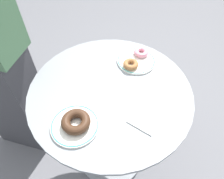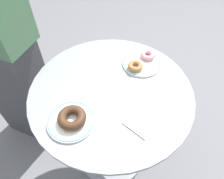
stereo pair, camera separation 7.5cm
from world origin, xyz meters
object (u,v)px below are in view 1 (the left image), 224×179
at_px(cafe_table, 110,120).
at_px(donut_chocolate, 76,122).
at_px(donut_pink_frosted, 141,52).
at_px(plate_left, 75,125).
at_px(paper_napkin, 146,117).
at_px(donut_cinnamon, 131,64).
at_px(plate_right, 136,61).

bearing_deg(cafe_table, donut_chocolate, -177.34).
relative_size(cafe_table, donut_pink_frosted, 9.93).
relative_size(plate_left, paper_napkin, 1.53).
height_order(donut_cinnamon, paper_napkin, donut_cinnamon).
relative_size(plate_left, donut_chocolate, 1.67).
xyz_separation_m(cafe_table, donut_pink_frosted, (0.30, 0.02, 0.30)).
bearing_deg(donut_cinnamon, donut_pink_frosted, 5.32).
height_order(plate_left, donut_chocolate, donut_chocolate).
relative_size(cafe_table, donut_cinnamon, 9.93).
distance_m(plate_left, paper_napkin, 0.31).
bearing_deg(donut_cinnamon, cafe_table, -175.79).
distance_m(plate_right, donut_pink_frosted, 0.06).
xyz_separation_m(plate_left, donut_chocolate, (0.01, -0.00, 0.02)).
relative_size(plate_right, paper_napkin, 1.54).
bearing_deg(donut_cinnamon, plate_left, -177.25).
relative_size(cafe_table, donut_chocolate, 6.46).
xyz_separation_m(donut_chocolate, donut_pink_frosted, (0.54, 0.04, -0.01)).
bearing_deg(donut_cinnamon, donut_chocolate, -176.66).
bearing_deg(donut_pink_frosted, cafe_table, -175.38).
xyz_separation_m(cafe_table, donut_cinnamon, (0.19, 0.01, 0.30)).
xyz_separation_m(plate_left, donut_cinnamon, (0.43, 0.02, 0.02)).
relative_size(donut_chocolate, paper_napkin, 0.92).
relative_size(donut_chocolate, donut_cinnamon, 1.54).
distance_m(cafe_table, plate_right, 0.37).
xyz_separation_m(plate_right, donut_chocolate, (-0.48, -0.03, 0.02)).
bearing_deg(donut_pink_frosted, donut_cinnamon, -174.68).
bearing_deg(donut_chocolate, paper_napkin, -43.80).
relative_size(donut_pink_frosted, paper_napkin, 0.60).
distance_m(plate_left, donut_chocolate, 0.03).
relative_size(cafe_table, paper_napkin, 5.94).
bearing_deg(cafe_table, plate_left, -178.37).
height_order(plate_left, donut_pink_frosted, donut_pink_frosted).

